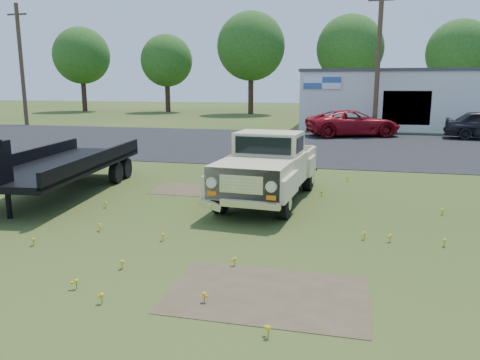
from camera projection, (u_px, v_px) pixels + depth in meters
The scene contains 15 objects.
ground at pixel (225, 229), 10.31m from camera, with size 140.00×140.00×0.00m, color #2E4215.
asphalt_lot at pixel (300, 145), 24.59m from camera, with size 90.00×14.00×0.02m, color black.
dirt_patch_a at pixel (267, 294), 7.11m from camera, with size 3.00×2.00×0.01m, color #4B3E28.
dirt_patch_b at pixel (192, 190), 14.10m from camera, with size 2.20×1.60×0.01m, color #4B3E28.
commercial_building at pixel (401, 98), 34.21m from camera, with size 14.20×8.20×4.15m.
utility_pole_west at pixel (21, 64), 35.38m from camera, with size 1.60×0.30×9.00m.
utility_pole_mid at pixel (378, 60), 29.41m from camera, with size 1.60×0.30×9.00m.
treeline_a at pixel (82, 56), 53.55m from camera, with size 6.40×6.40×9.52m.
treeline_b at pixel (167, 61), 52.34m from camera, with size 5.76×5.76×8.57m.
treeline_c at pixel (251, 46), 48.36m from camera, with size 7.04×7.04×10.47m.
treeline_d at pixel (350, 49), 47.08m from camera, with size 6.72×6.72×10.00m.
treeline_e at pixel (460, 53), 43.48m from camera, with size 6.08×6.08×9.04m.
vintage_pickup_truck at pixel (269, 166), 12.64m from camera, with size 2.03×5.22×1.89m, color beige, non-canonical shape.
flatbed_trailer at pixel (62, 161), 13.52m from camera, with size 2.35×7.05×1.92m, color black, non-canonical shape.
red_pickup at pixel (353, 123), 28.42m from camera, with size 2.58×5.60×1.56m, color maroon.
Camera 1 is at (2.64, -9.52, 3.14)m, focal length 35.00 mm.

